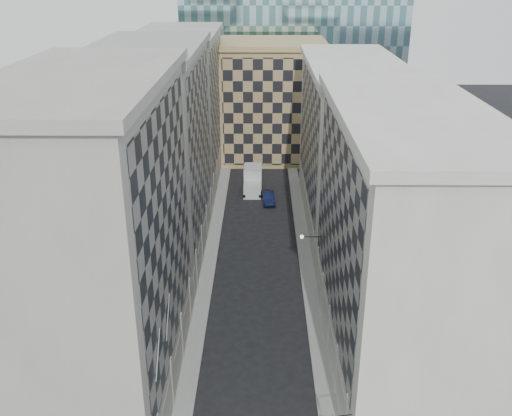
{
  "coord_description": "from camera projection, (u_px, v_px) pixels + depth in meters",
  "views": [
    {
      "loc": [
        0.37,
        -24.25,
        29.86
      ],
      "look_at": [
        -0.01,
        12.31,
        14.15
      ],
      "focal_mm": 40.0,
      "sensor_mm": 36.0,
      "label": 1
    }
  ],
  "objects": [
    {
      "name": "sidewalk_west",
      "position": [
        209.0,
        263.0,
        61.66
      ],
      "size": [
        1.5,
        100.0,
        0.15
      ],
      "primitive_type": "cube",
      "color": "gray",
      "rests_on": "ground"
    },
    {
      "name": "sidewalk_east",
      "position": [
        306.0,
        263.0,
        61.56
      ],
      "size": [
        1.5,
        100.0,
        0.15
      ],
      "primitive_type": "cube",
      "color": "gray",
      "rests_on": "ground"
    },
    {
      "name": "bldg_left_a",
      "position": [
        100.0,
        246.0,
        39.61
      ],
      "size": [
        10.8,
        22.8,
        23.7
      ],
      "color": "gray",
      "rests_on": "ground"
    },
    {
      "name": "bldg_left_b",
      "position": [
        155.0,
        155.0,
        60.02
      ],
      "size": [
        10.8,
        22.8,
        22.7
      ],
      "color": "gray",
      "rests_on": "ground"
    },
    {
      "name": "bldg_left_c",
      "position": [
        182.0,
        110.0,
        80.43
      ],
      "size": [
        10.8,
        22.8,
        21.7
      ],
      "color": "gray",
      "rests_on": "ground"
    },
    {
      "name": "bldg_right_a",
      "position": [
        398.0,
        241.0,
        43.68
      ],
      "size": [
        10.8,
        26.8,
        20.7
      ],
      "color": "#BAB7AB",
      "rests_on": "ground"
    },
    {
      "name": "bldg_right_b",
      "position": [
        349.0,
        144.0,
        68.67
      ],
      "size": [
        10.8,
        28.8,
        19.7
      ],
      "color": "#BAB7AB",
      "rests_on": "ground"
    },
    {
      "name": "tan_block",
      "position": [
        272.0,
        100.0,
        92.71
      ],
      "size": [
        16.8,
        14.8,
        18.8
      ],
      "color": "tan",
      "rests_on": "ground"
    },
    {
      "name": "flagpoles_left",
      "position": [
        163.0,
        335.0,
        36.48
      ],
      "size": [
        0.1,
        6.33,
        2.33
      ],
      "color": "gray",
      "rests_on": "ground"
    },
    {
      "name": "bracket_lamp",
      "position": [
        304.0,
        237.0,
        53.64
      ],
      "size": [
        1.98,
        0.36,
        0.36
      ],
      "color": "black",
      "rests_on": "ground"
    },
    {
      "name": "box_truck",
      "position": [
        253.0,
        181.0,
        80.83
      ],
      "size": [
        2.57,
        6.15,
        3.36
      ],
      "rotation": [
        0.0,
        0.0,
        -0.01
      ],
      "color": "silver",
      "rests_on": "ground"
    },
    {
      "name": "dark_car",
      "position": [
        268.0,
        197.0,
        77.11
      ],
      "size": [
        1.94,
        4.62,
        1.49
      ],
      "primitive_type": "imported",
      "rotation": [
        0.0,
        0.0,
        0.08
      ],
      "color": "#0E1334",
      "rests_on": "ground"
    }
  ]
}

